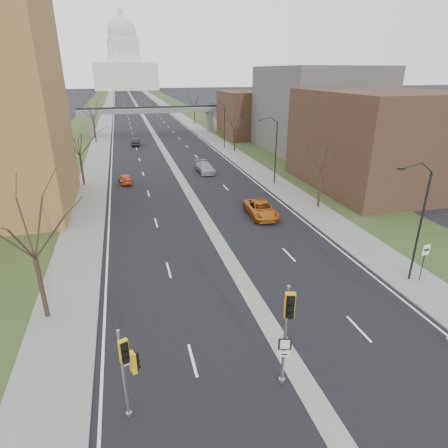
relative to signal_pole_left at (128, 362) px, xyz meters
name	(u,v)px	position (x,y,z in m)	size (l,w,h in m)	color
ground	(296,369)	(8.14, 0.73, -3.04)	(700.00, 700.00, 0.00)	black
road_surface	(138,108)	(8.14, 150.73, -3.03)	(20.00, 600.00, 0.01)	black
median_strip	(138,108)	(8.14, 150.73, -3.04)	(1.20, 600.00, 0.02)	gray
sidewalk_right	(168,107)	(20.14, 150.73, -2.98)	(4.00, 600.00, 0.12)	gray
sidewalk_left	(108,109)	(-3.86, 150.73, -2.98)	(4.00, 600.00, 0.12)	gray
grass_verge_right	(182,107)	(26.14, 150.73, -2.99)	(8.00, 600.00, 0.10)	#2E3E1C
grass_verge_left	(92,109)	(-9.86, 150.73, -2.99)	(8.00, 600.00, 0.10)	#2E3E1C
commercial_block_near	(378,140)	(32.14, 28.73, 2.96)	(16.00, 20.00, 12.00)	#493422
commercial_block_mid	(317,110)	(36.14, 52.73, 4.46)	(18.00, 22.00, 15.00)	#56534F
commercial_block_far	(254,114)	(30.14, 70.73, 1.96)	(14.00, 14.00, 10.00)	#493422
pedestrian_bridge	(152,113)	(8.14, 80.73, 1.81)	(34.00, 3.00, 6.45)	slate
capitol	(125,65)	(8.14, 320.73, 15.56)	(48.00, 42.00, 55.75)	silver
streetlight_near	(418,190)	(19.13, 6.73, 3.92)	(2.61, 0.20, 8.70)	black
streetlight_mid	(271,132)	(19.13, 32.73, 3.92)	(2.61, 0.20, 8.70)	black
streetlight_far	(220,112)	(19.13, 58.73, 3.92)	(2.61, 0.20, 8.70)	black
tree_left_a	(27,218)	(-4.86, 8.73, 3.60)	(7.20, 7.20, 9.40)	#382B21
tree_left_b	(77,138)	(-4.86, 38.73, 3.19)	(6.75, 6.75, 8.81)	#382B21
tree_left_c	(92,108)	(-4.86, 72.73, 4.01)	(7.65, 7.65, 9.99)	#382B21
tree_right_a	(324,148)	(21.14, 22.73, 3.60)	(7.20, 7.20, 9.40)	#382B21
tree_right_b	(235,120)	(21.14, 55.73, 2.78)	(6.30, 6.30, 8.22)	#382B21
tree_right_c	(194,98)	(21.14, 95.73, 4.01)	(7.65, 7.65, 9.99)	#382B21
signal_pole_left	(128,362)	(0.00, 0.00, 0.00)	(0.78, 1.04, 4.64)	gray
signal_pole_median	(287,322)	(7.02, -0.15, 0.78)	(0.72, 0.92, 5.48)	gray
speed_limit_sign	(424,256)	(20.49, 6.35, -0.95)	(0.62, 0.09, 2.86)	black
car_left_near	(125,179)	(0.52, 38.34, -2.39)	(1.53, 3.81, 1.30)	red
car_left_far	(136,142)	(3.25, 66.54, -2.32)	(1.51, 4.33, 1.43)	black
car_right_near	(261,209)	(14.00, 21.81, -2.25)	(2.62, 5.68, 1.58)	#AA5212
car_right_mid	(205,168)	(12.24, 41.21, -2.27)	(2.15, 5.29, 1.54)	gray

